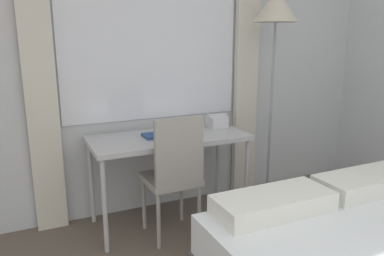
{
  "coord_description": "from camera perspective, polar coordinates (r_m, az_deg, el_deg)",
  "views": [
    {
      "loc": [
        -0.99,
        0.04,
        1.56
      ],
      "look_at": [
        0.13,
        2.44,
        0.92
      ],
      "focal_mm": 35.0,
      "sensor_mm": 36.0,
      "label": 1
    }
  ],
  "objects": [
    {
      "name": "desk",
      "position": [
        3.12,
        -3.53,
        -2.25
      ],
      "size": [
        1.3,
        0.6,
        0.77
      ],
      "color": "#B2B2B7",
      "rests_on": "ground_plane"
    },
    {
      "name": "wall_back_with_window",
      "position": [
        3.33,
        -7.58,
        10.02
      ],
      "size": [
        5.78,
        0.13,
        2.7
      ],
      "color": "silver",
      "rests_on": "ground_plane"
    },
    {
      "name": "desk_chair",
      "position": [
        2.89,
        -2.75,
        -6.56
      ],
      "size": [
        0.41,
        0.41,
        1.0
      ],
      "rotation": [
        0.0,
        0.0,
        0.01
      ],
      "color": "gray",
      "rests_on": "ground_plane"
    },
    {
      "name": "telephone",
      "position": [
        3.38,
        3.83,
        1.02
      ],
      "size": [
        0.18,
        0.15,
        0.12
      ],
      "color": "silver",
      "rests_on": "desk"
    },
    {
      "name": "standing_lamp",
      "position": [
        3.46,
        12.61,
        15.81
      ],
      "size": [
        0.39,
        0.39,
        1.96
      ],
      "color": "#4C4C51",
      "rests_on": "ground_plane"
    },
    {
      "name": "book",
      "position": [
        3.07,
        -5.36,
        -1.09
      ],
      "size": [
        0.22,
        0.17,
        0.02
      ],
      "rotation": [
        0.0,
        0.0,
        0.03
      ],
      "color": "navy",
      "rests_on": "desk"
    }
  ]
}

